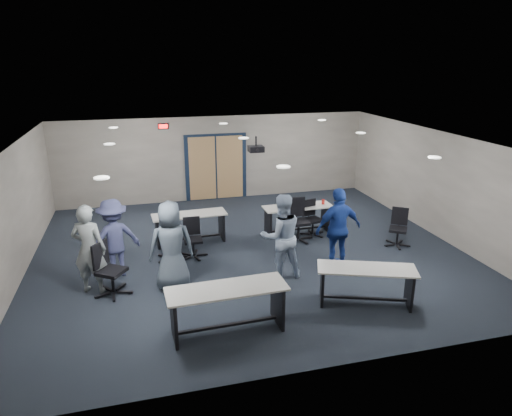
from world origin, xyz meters
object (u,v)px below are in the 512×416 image
object	(u,v)px
table_front_right	(366,279)
chair_back_a	(170,239)
chair_loose_right	(398,228)
table_back_right	(298,214)
person_back	(114,238)
chair_back_b	(193,238)
chair_loose_left	(111,269)
person_navy	(338,229)
table_front_left	(227,302)
person_plaid	(171,246)
chair_back_c	(299,220)
person_lightblue	(281,236)
chair_back_d	(313,218)
table_back_left	(190,223)
person_gray	(89,249)

from	to	relation	value
table_front_right	chair_back_a	xyz separation A→B (m)	(-3.40, 2.95, 0.00)
table_front_right	chair_loose_right	size ratio (longest dim) A/B	2.03
table_back_right	person_back	world-z (taller)	person_back
table_back_right	chair_back_b	size ratio (longest dim) A/B	1.97
table_front_right	chair_loose_left	world-z (taller)	chair_loose_left
chair_back_b	person_navy	world-z (taller)	person_navy
person_navy	person_back	world-z (taller)	person_navy
chair_back_a	chair_loose_right	distance (m)	5.53
table_front_left	person_plaid	size ratio (longest dim) A/B	1.12
chair_back_c	person_navy	size ratio (longest dim) A/B	0.59
chair_back_a	person_lightblue	xyz separation A→B (m)	(2.20, -1.45, 0.41)
chair_loose_left	person_plaid	world-z (taller)	person_plaid
table_front_left	chair_back_d	bearing A→B (deg)	49.13
table_back_left	chair_back_b	distance (m)	0.96
table_front_left	chair_back_b	world-z (taller)	chair_back_b
person_back	chair_back_d	bearing A→B (deg)	172.53
table_back_right	chair_back_d	distance (m)	0.44
table_front_right	table_back_left	world-z (taller)	table_back_left
table_back_right	person_back	xyz separation A→B (m)	(-4.59, -1.38, 0.34)
person_gray	table_front_right	bearing A→B (deg)	-179.99
chair_back_c	person_back	bearing A→B (deg)	-168.96
table_back_left	chair_loose_right	xyz separation A→B (m)	(4.93, -1.56, -0.04)
chair_back_a	person_plaid	xyz separation A→B (m)	(-0.07, -1.38, 0.41)
chair_back_c	person_back	world-z (taller)	person_back
chair_loose_left	person_navy	xyz separation A→B (m)	(4.78, 0.01, 0.38)
person_plaid	table_front_left	bearing A→B (deg)	108.64
chair_back_c	table_front_right	bearing A→B (deg)	-87.20
table_front_right	person_back	xyz separation A→B (m)	(-4.59, 2.42, 0.35)
table_back_left	chair_loose_left	bearing A→B (deg)	-130.97
person_navy	person_back	distance (m)	4.79
person_navy	person_plaid	bearing A→B (deg)	-4.97
chair_loose_right	person_lightblue	world-z (taller)	person_lightblue
table_front_left	person_gray	bearing A→B (deg)	136.42
table_front_left	person_navy	world-z (taller)	person_navy
table_front_right	chair_back_c	xyz separation A→B (m)	(-0.16, 3.28, 0.04)
chair_back_a	person_navy	distance (m)	3.80
table_back_left	chair_back_d	distance (m)	3.18
chair_back_d	person_navy	bearing A→B (deg)	-109.64
chair_back_c	chair_loose_left	distance (m)	4.79
chair_back_a	chair_back_b	bearing A→B (deg)	1.57
chair_back_c	chair_loose_left	xyz separation A→B (m)	(-4.48, -1.69, -0.01)
person_lightblue	person_back	size ratio (longest dim) A/B	1.07
chair_back_d	person_navy	distance (m)	1.97
table_front_left	person_lightblue	bearing A→B (deg)	47.19
table_front_right	person_back	distance (m)	5.20
person_plaid	chair_loose_left	bearing A→B (deg)	-4.86
chair_back_a	chair_back_c	size ratio (longest dim) A/B	0.93
person_gray	person_lightblue	xyz separation A→B (m)	(3.83, -0.31, 0.00)
person_navy	person_back	size ratio (longest dim) A/B	1.07
chair_back_d	person_navy	size ratio (longest dim) A/B	0.51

